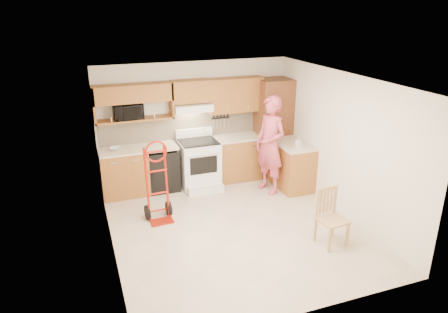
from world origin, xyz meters
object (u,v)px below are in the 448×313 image
microwave (128,111)px  dining_chair (333,218)px  person (270,145)px  hand_truck (158,185)px  range (200,160)px

microwave → dining_chair: (2.60, -3.10, -1.19)m
person → hand_truck: bearing=-96.1°
microwave → dining_chair: size_ratio=0.60×
microwave → range: microwave is taller
range → hand_truck: size_ratio=0.87×
person → hand_truck: person is taller
person → dining_chair: 2.18m
microwave → dining_chair: bearing=-53.1°
person → dining_chair: (0.05, -2.12, -0.52)m
microwave → range: bearing=-15.1°
range → person: (1.23, -0.70, 0.40)m
hand_truck → dining_chair: hand_truck is taller
range → person: bearing=-29.7°
person → range: bearing=-136.2°
range → person: size_ratio=0.59×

